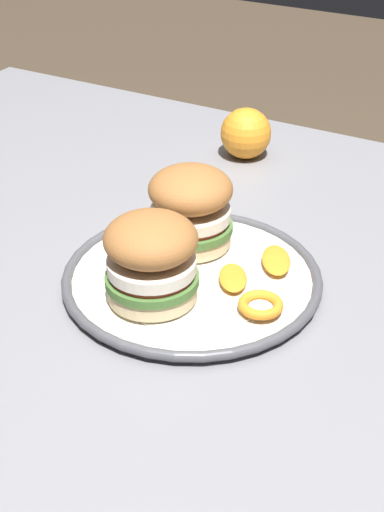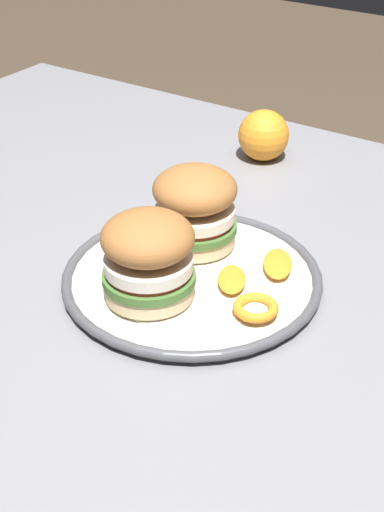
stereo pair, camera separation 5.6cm
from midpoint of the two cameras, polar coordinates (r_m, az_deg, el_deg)
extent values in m
cube|color=gray|center=(0.95, 3.26, -1.14)|extent=(1.43, 0.91, 0.03)
cube|color=gray|center=(1.75, -9.00, 1.19)|extent=(0.06, 0.06, 0.72)
cylinder|color=silver|center=(0.89, 1.81, -1.89)|extent=(0.28, 0.28, 0.01)
torus|color=#4C4C51|center=(0.89, 1.82, -1.57)|extent=(0.31, 0.31, 0.01)
cylinder|color=silver|center=(0.89, 1.82, -1.51)|extent=(0.21, 0.21, 0.00)
cylinder|color=beige|center=(0.84, -1.34, -2.41)|extent=(0.10, 0.10, 0.02)
cylinder|color=#477033|center=(0.83, -1.35, -1.62)|extent=(0.10, 0.10, 0.01)
cylinder|color=#BC3828|center=(0.83, -1.36, -1.16)|extent=(0.09, 0.09, 0.01)
cylinder|color=silver|center=(0.82, -1.37, -0.58)|extent=(0.10, 0.10, 0.01)
ellipsoid|color=#A36633|center=(0.81, -1.40, 1.39)|extent=(0.12, 0.12, 0.05)
cylinder|color=beige|center=(0.93, 1.82, 1.43)|extent=(0.10, 0.10, 0.02)
cylinder|color=#477033|center=(0.93, 1.84, 2.17)|extent=(0.10, 0.10, 0.01)
cylinder|color=#BC3828|center=(0.92, 1.85, 2.60)|extent=(0.09, 0.09, 0.01)
cylinder|color=silver|center=(0.92, 1.86, 3.14)|extent=(0.10, 0.10, 0.01)
ellipsoid|color=#A36633|center=(0.90, 1.89, 4.98)|extent=(0.11, 0.11, 0.05)
torus|color=orange|center=(0.82, 6.81, -3.95)|extent=(0.07, 0.07, 0.01)
cylinder|color=#F4E5C6|center=(0.82, 6.79, -4.18)|extent=(0.03, 0.03, 0.00)
ellipsoid|color=orange|center=(0.90, 8.29, -0.61)|extent=(0.06, 0.08, 0.01)
ellipsoid|color=orange|center=(0.87, 4.89, -1.81)|extent=(0.06, 0.07, 0.01)
sphere|color=orange|center=(1.19, 6.80, 9.04)|extent=(0.08, 0.08, 0.08)
camera|label=1|loc=(0.03, -88.15, 1.17)|focal=52.87mm
camera|label=2|loc=(0.03, 91.85, -1.17)|focal=52.87mm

